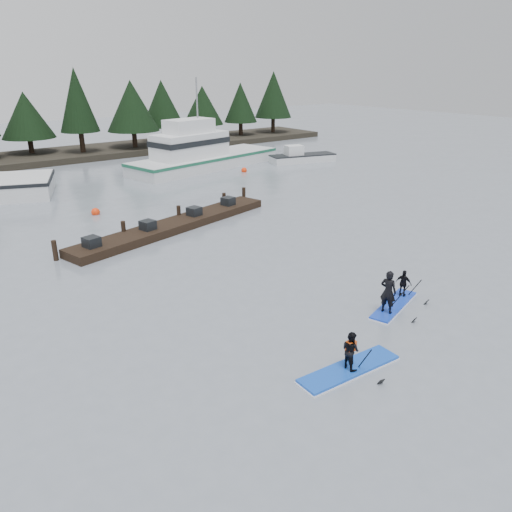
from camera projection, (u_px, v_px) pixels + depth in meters
ground at (361, 334)px, 17.32m from camera, size 160.00×160.00×0.00m
far_shore at (29, 159)px, 48.24m from camera, size 70.00×8.00×0.60m
treeline at (29, 162)px, 48.34m from camera, size 60.00×4.00×8.00m
fishing_boat_medium at (202, 161)px, 44.96m from camera, size 15.33×6.92×8.76m
skiff at (303, 158)px, 48.02m from camera, size 6.59×3.53×0.74m
floating_dock at (176, 225)px, 28.46m from camera, size 13.56×4.92×0.45m
buoy_b at (96, 214)px, 31.26m from camera, size 0.53×0.53×0.53m
buoy_c at (244, 172)px, 43.73m from camera, size 0.50×0.50×0.50m
paddleboard_solo at (350, 360)px, 15.10m from camera, size 3.55×1.21×1.81m
paddleboard_duo at (394, 294)px, 18.96m from camera, size 3.18×1.65×2.30m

